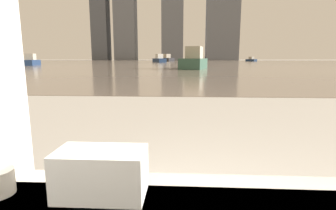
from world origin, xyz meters
The scene contains 8 objects.
towel_stack centered at (-0.20, 0.81, 0.66)m, with size 0.30×0.17×0.16m.
harbor_water centered at (0.00, 62.00, 0.01)m, with size 180.00×110.00×0.01m.
harbor_boat_0 centered at (-21.11, 35.78, 0.58)m, with size 2.52×4.52×1.61m.
harbor_boat_1 centered at (20.41, 80.67, 0.49)m, with size 2.80×3.84×1.37m.
harbor_boat_2 centered at (-5.43, 61.07, 0.69)m, with size 3.65×5.41×1.92m.
harbor_boat_3 centered at (-4.82, 78.93, 0.77)m, with size 4.82×5.88×2.16m.
harbor_boat_5 centered at (1.12, 25.40, 0.74)m, with size 2.99×5.82×2.08m.
skyline_tower_0 centered at (-36.50, 118.00, 23.60)m, with size 6.97×6.97×47.21m.
Camera 1 is at (0.08, 0.00, 1.04)m, focal length 28.00 mm.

